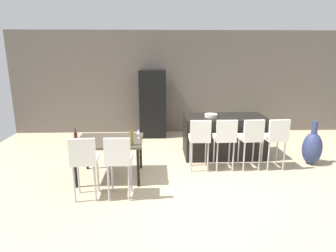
{
  "coord_description": "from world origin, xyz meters",
  "views": [
    {
      "loc": [
        -0.87,
        -5.58,
        2.31
      ],
      "look_at": [
        -0.65,
        0.1,
        0.85
      ],
      "focal_mm": 30.9,
      "sensor_mm": 36.0,
      "label": 1
    }
  ],
  "objects_px": {
    "wine_bottle_left": "(76,138)",
    "floor_vase": "(312,148)",
    "refrigerator": "(153,103)",
    "dining_chair_near": "(84,158)",
    "fruit_bowl": "(211,115)",
    "bar_chair_middle": "(225,136)",
    "dining_table": "(110,143)",
    "kitchen_island": "(224,136)",
    "bar_chair_far": "(276,136)",
    "wine_bottle_corner": "(131,138)",
    "dining_chair_far": "(119,158)",
    "potted_plant": "(250,123)",
    "bar_chair_right": "(251,136)",
    "bar_chair_left": "(200,137)",
    "wine_glass_middle": "(138,132)"
  },
  "relations": [
    {
      "from": "wine_bottle_left",
      "to": "floor_vase",
      "type": "relative_size",
      "value": 0.32
    },
    {
      "from": "refrigerator",
      "to": "wine_bottle_left",
      "type": "bearing_deg",
      "value": -112.92
    },
    {
      "from": "dining_chair_near",
      "to": "refrigerator",
      "type": "height_order",
      "value": "refrigerator"
    },
    {
      "from": "wine_bottle_left",
      "to": "fruit_bowl",
      "type": "distance_m",
      "value": 2.91
    },
    {
      "from": "bar_chair_middle",
      "to": "dining_table",
      "type": "height_order",
      "value": "bar_chair_middle"
    },
    {
      "from": "kitchen_island",
      "to": "bar_chair_far",
      "type": "bearing_deg",
      "value": -44.71
    },
    {
      "from": "wine_bottle_corner",
      "to": "fruit_bowl",
      "type": "relative_size",
      "value": 1.16
    },
    {
      "from": "dining_table",
      "to": "refrigerator",
      "type": "distance_m",
      "value": 2.94
    },
    {
      "from": "floor_vase",
      "to": "dining_table",
      "type": "bearing_deg",
      "value": -172.89
    },
    {
      "from": "kitchen_island",
      "to": "dining_table",
      "type": "distance_m",
      "value": 2.65
    },
    {
      "from": "dining_chair_near",
      "to": "wine_bottle_corner",
      "type": "height_order",
      "value": "wine_bottle_corner"
    },
    {
      "from": "kitchen_island",
      "to": "refrigerator",
      "type": "relative_size",
      "value": 0.97
    },
    {
      "from": "bar_chair_middle",
      "to": "fruit_bowl",
      "type": "height_order",
      "value": "bar_chair_middle"
    },
    {
      "from": "bar_chair_middle",
      "to": "refrigerator",
      "type": "bearing_deg",
      "value": 119.65
    },
    {
      "from": "dining_chair_far",
      "to": "potted_plant",
      "type": "relative_size",
      "value": 1.79
    },
    {
      "from": "bar_chair_right",
      "to": "fruit_bowl",
      "type": "relative_size",
      "value": 3.79
    },
    {
      "from": "kitchen_island",
      "to": "dining_table",
      "type": "bearing_deg",
      "value": -155.31
    },
    {
      "from": "dining_chair_near",
      "to": "wine_bottle_left",
      "type": "distance_m",
      "value": 0.66
    },
    {
      "from": "bar_chair_left",
      "to": "dining_table",
      "type": "relative_size",
      "value": 0.87
    },
    {
      "from": "bar_chair_right",
      "to": "dining_chair_near",
      "type": "bearing_deg",
      "value": -159.73
    },
    {
      "from": "refrigerator",
      "to": "floor_vase",
      "type": "height_order",
      "value": "refrigerator"
    },
    {
      "from": "wine_glass_middle",
      "to": "refrigerator",
      "type": "height_order",
      "value": "refrigerator"
    },
    {
      "from": "bar_chair_middle",
      "to": "wine_glass_middle",
      "type": "relative_size",
      "value": 6.03
    },
    {
      "from": "bar_chair_middle",
      "to": "wine_bottle_corner",
      "type": "xyz_separation_m",
      "value": [
        -1.78,
        -0.61,
        0.17
      ]
    },
    {
      "from": "dining_chair_near",
      "to": "wine_glass_middle",
      "type": "relative_size",
      "value": 6.03
    },
    {
      "from": "dining_chair_near",
      "to": "dining_chair_far",
      "type": "relative_size",
      "value": 1.0
    },
    {
      "from": "bar_chair_right",
      "to": "bar_chair_far",
      "type": "relative_size",
      "value": 1.0
    },
    {
      "from": "bar_chair_right",
      "to": "dining_table",
      "type": "relative_size",
      "value": 0.87
    },
    {
      "from": "kitchen_island",
      "to": "bar_chair_middle",
      "type": "distance_m",
      "value": 0.88
    },
    {
      "from": "bar_chair_left",
      "to": "bar_chair_middle",
      "type": "relative_size",
      "value": 1.0
    },
    {
      "from": "refrigerator",
      "to": "fruit_bowl",
      "type": "xyz_separation_m",
      "value": [
        1.3,
        -1.79,
        0.04
      ]
    },
    {
      "from": "wine_glass_middle",
      "to": "potted_plant",
      "type": "xyz_separation_m",
      "value": [
        3.02,
        2.72,
        -0.52
      ]
    },
    {
      "from": "fruit_bowl",
      "to": "bar_chair_left",
      "type": "bearing_deg",
      "value": -114.91
    },
    {
      "from": "bar_chair_middle",
      "to": "dining_chair_near",
      "type": "relative_size",
      "value": 1.0
    },
    {
      "from": "wine_bottle_corner",
      "to": "floor_vase",
      "type": "relative_size",
      "value": 0.35
    },
    {
      "from": "bar_chair_far",
      "to": "refrigerator",
      "type": "distance_m",
      "value": 3.56
    },
    {
      "from": "bar_chair_far",
      "to": "floor_vase",
      "type": "xyz_separation_m",
      "value": [
        0.9,
        0.24,
        -0.34
      ]
    },
    {
      "from": "bar_chair_left",
      "to": "floor_vase",
      "type": "distance_m",
      "value": 2.46
    },
    {
      "from": "dining_chair_near",
      "to": "bar_chair_right",
      "type": "bearing_deg",
      "value": 20.27
    },
    {
      "from": "wine_glass_middle",
      "to": "floor_vase",
      "type": "xyz_separation_m",
      "value": [
        3.61,
        0.43,
        -0.51
      ]
    },
    {
      "from": "wine_bottle_corner",
      "to": "wine_glass_middle",
      "type": "height_order",
      "value": "wine_bottle_corner"
    },
    {
      "from": "bar_chair_right",
      "to": "dining_table",
      "type": "xyz_separation_m",
      "value": [
        -2.74,
        -0.27,
        -0.03
      ]
    },
    {
      "from": "dining_chair_near",
      "to": "fruit_bowl",
      "type": "height_order",
      "value": "dining_chair_near"
    },
    {
      "from": "bar_chair_right",
      "to": "wine_glass_middle",
      "type": "xyz_separation_m",
      "value": [
        -2.21,
        -0.18,
        0.17
      ]
    },
    {
      "from": "fruit_bowl",
      "to": "potted_plant",
      "type": "xyz_separation_m",
      "value": [
        1.48,
        1.78,
        -0.61
      ]
    },
    {
      "from": "kitchen_island",
      "to": "fruit_bowl",
      "type": "bearing_deg",
      "value": -168.67
    },
    {
      "from": "dining_chair_near",
      "to": "fruit_bowl",
      "type": "bearing_deg",
      "value": 38.72
    },
    {
      "from": "wine_bottle_left",
      "to": "wine_glass_middle",
      "type": "height_order",
      "value": "wine_bottle_left"
    },
    {
      "from": "bar_chair_middle",
      "to": "refrigerator",
      "type": "height_order",
      "value": "refrigerator"
    },
    {
      "from": "wine_bottle_left",
      "to": "floor_vase",
      "type": "xyz_separation_m",
      "value": [
        4.67,
        0.77,
        -0.5
      ]
    }
  ]
}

